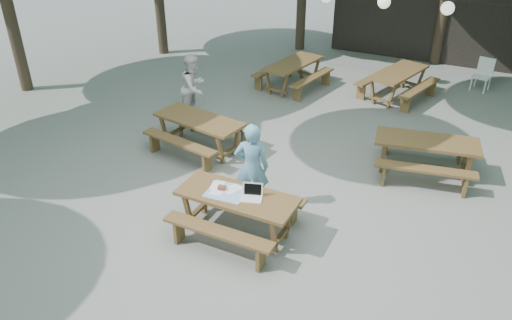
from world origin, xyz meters
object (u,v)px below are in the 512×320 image
object	(u,v)px
main_picnic_table	(237,213)
second_person	(194,88)
plastic_chair	(481,81)
picnic_table_nw	(200,133)
woman	(252,167)

from	to	relation	value
main_picnic_table	second_person	xyz separation A→B (m)	(-3.11, 3.56, 0.43)
second_person	main_picnic_table	bearing A→B (deg)	-139.35
second_person	plastic_chair	bearing A→B (deg)	-50.45
picnic_table_nw	plastic_chair	xyz separation A→B (m)	(5.21, 6.51, -0.13)
woman	plastic_chair	distance (m)	8.62
picnic_table_nw	plastic_chair	bearing A→B (deg)	60.34
plastic_chair	main_picnic_table	bearing A→B (deg)	-96.07
picnic_table_nw	woman	distance (m)	2.55
picnic_table_nw	plastic_chair	size ratio (longest dim) A/B	2.36
second_person	woman	bearing A→B (deg)	-133.59
second_person	picnic_table_nw	bearing A→B (deg)	-144.22
picnic_table_nw	plastic_chair	distance (m)	8.34
picnic_table_nw	woman	bearing A→B (deg)	-27.16
picnic_table_nw	plastic_chair	world-z (taller)	plastic_chair
woman	second_person	distance (m)	4.09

